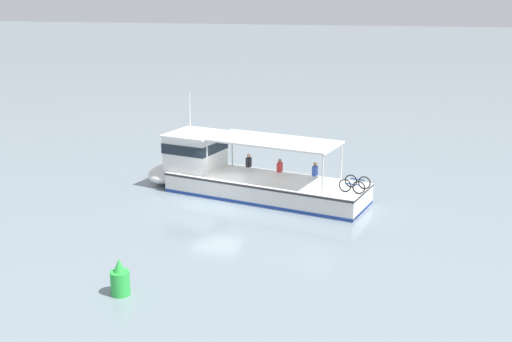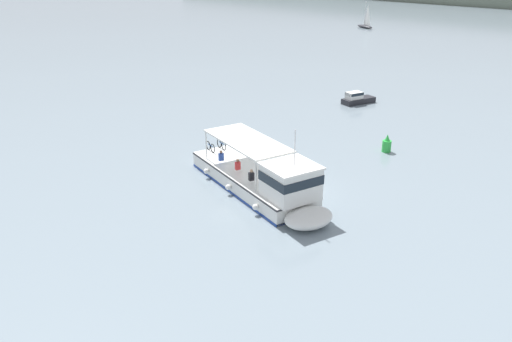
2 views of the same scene
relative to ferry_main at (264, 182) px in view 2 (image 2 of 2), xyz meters
The scene contains 5 objects.
ground_plane 2.06m from the ferry_main, 62.74° to the left, with size 400.00×400.00×0.00m, color gray.
ferry_main is the anchor object (origin of this frame).
motorboat_outer_anchorage 24.45m from the ferry_main, 112.69° to the left, with size 2.09×3.80×1.26m.
sailboat_far_left 86.26m from the ferry_main, 121.29° to the left, with size 5.00×2.85×5.40m.
channel_buoy 12.62m from the ferry_main, 86.78° to the left, with size 0.70×0.70×1.40m.
Camera 2 is at (20.18, -22.22, 14.07)m, focal length 36.07 mm.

